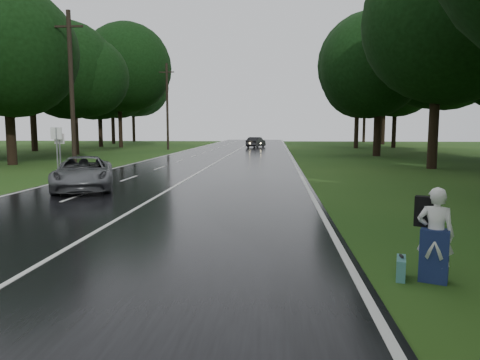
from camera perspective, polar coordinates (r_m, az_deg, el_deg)
The scene contains 17 objects.
ground at distance 9.30m, azimuth -24.29°, elevation -10.02°, with size 160.00×160.00×0.00m, color #264815.
road at distance 28.24m, azimuth -4.43°, elevation 1.50°, with size 12.00×140.00×0.04m, color black.
lane_center at distance 28.23m, azimuth -4.43°, elevation 1.55°, with size 0.12×140.00×0.01m, color silver.
grey_car at distance 19.45m, azimuth -19.58°, elevation 0.85°, with size 2.28×4.94×1.37m, color #545659.
far_car at distance 58.49m, azimuth 2.07°, elevation 4.90°, with size 1.45×4.15×1.37m, color black.
hitchhiker at distance 8.15m, azimuth 23.83°, elevation -6.86°, with size 0.70×0.68×1.62m.
suitcase at distance 8.23m, azimuth 20.08°, elevation -10.65°, with size 0.15×0.52×0.37m, color teal.
utility_pole_mid at distance 30.44m, azimuth -20.54°, elevation 1.43°, with size 1.80×0.28×9.87m, color black, non-canonical shape.
utility_pole_far at distance 54.07m, azimuth -9.27°, elevation 3.90°, with size 1.80×0.28×10.19m, color black, non-canonical shape.
road_sign_a at distance 25.59m, azimuth -22.42°, elevation 0.42°, with size 0.63×0.10×2.62m, color white, non-canonical shape.
road_sign_b at distance 25.86m, azimuth -22.12°, elevation 0.49°, with size 0.55×0.10×2.30m, color white, non-canonical shape.
tree_left_d at distance 35.22m, azimuth -27.31°, elevation 1.77°, with size 8.40×8.40×13.13m, color black, non-canonical shape.
tree_left_e at distance 45.95m, azimuth -20.45°, elevation 3.08°, with size 8.86×8.86×13.85m, color black, non-canonical shape.
tree_left_f at distance 61.52m, azimuth -15.12°, elevation 4.09°, with size 11.72×11.72×18.31m, color black, non-canonical shape.
tree_right_d at distance 30.80m, azimuth 23.50°, elevation 1.35°, with size 10.19×10.19×15.92m, color black, non-canonical shape.
tree_right_e at distance 43.03m, azimuth 17.22°, elevation 2.98°, with size 9.05×9.05×14.14m, color black, non-canonical shape.
tree_right_f at distance 58.84m, azimuth 14.74°, elevation 3.99°, with size 9.83×9.83×15.37m, color black, non-canonical shape.
Camera 1 is at (4.40, -7.77, 2.59)m, focal length 33.01 mm.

